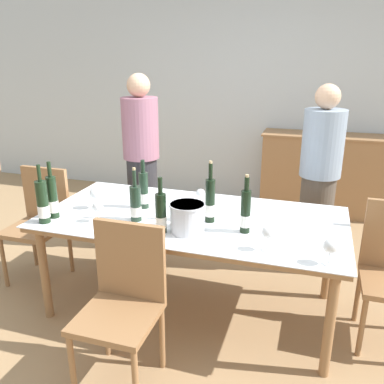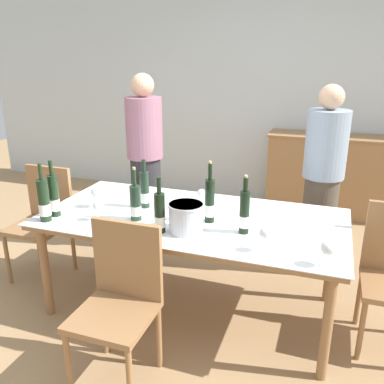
{
  "view_description": "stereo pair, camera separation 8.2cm",
  "coord_description": "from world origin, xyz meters",
  "px_view_note": "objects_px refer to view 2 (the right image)",
  "views": [
    {
      "loc": [
        0.78,
        -2.49,
        1.8
      ],
      "look_at": [
        0.0,
        0.0,
        0.91
      ],
      "focal_mm": 38.0,
      "sensor_mm": 36.0,
      "label": 1
    },
    {
      "loc": [
        0.86,
        -2.46,
        1.8
      ],
      "look_at": [
        0.0,
        0.0,
        0.91
      ],
      "focal_mm": 38.0,
      "sensor_mm": 36.0,
      "label": 2
    }
  ],
  "objects_px": {
    "wine_bottle_5": "(160,213)",
    "wine_glass_4": "(265,234)",
    "ice_bucket": "(186,217)",
    "person_guest_left": "(322,183)",
    "wine_bottle_0": "(210,202)",
    "wine_bottle_6": "(44,202)",
    "chair_near_front": "(120,294)",
    "dining_table": "(192,224)",
    "chair_left_end": "(44,215)",
    "wine_bottle_2": "(136,203)",
    "wine_bottle_4": "(145,190)",
    "wine_glass_1": "(97,193)",
    "sideboard_cabinet": "(329,175)",
    "wine_glass_3": "(202,194)",
    "person_host": "(145,164)",
    "wine_bottle_3": "(54,197)",
    "wine_glass_0": "(98,207)",
    "wine_glass_2": "(328,249)",
    "wine_bottle_1": "(244,213)"
  },
  "relations": [
    {
      "from": "wine_glass_0",
      "to": "wine_glass_1",
      "type": "height_order",
      "value": "wine_glass_1"
    },
    {
      "from": "wine_bottle_2",
      "to": "wine_glass_4",
      "type": "distance_m",
      "value": 0.92
    },
    {
      "from": "chair_left_end",
      "to": "chair_near_front",
      "type": "relative_size",
      "value": 1.0
    },
    {
      "from": "wine_bottle_5",
      "to": "wine_glass_4",
      "type": "distance_m",
      "value": 0.67
    },
    {
      "from": "wine_glass_3",
      "to": "person_host",
      "type": "xyz_separation_m",
      "value": [
        -0.76,
        0.63,
        0.0
      ]
    },
    {
      "from": "wine_glass_4",
      "to": "sideboard_cabinet",
      "type": "bearing_deg",
      "value": 83.46
    },
    {
      "from": "ice_bucket",
      "to": "wine_bottle_5",
      "type": "relative_size",
      "value": 0.63
    },
    {
      "from": "sideboard_cabinet",
      "to": "wine_bottle_4",
      "type": "height_order",
      "value": "wine_bottle_4"
    },
    {
      "from": "wine_glass_4",
      "to": "wine_bottle_0",
      "type": "bearing_deg",
      "value": 143.6
    },
    {
      "from": "chair_left_end",
      "to": "person_guest_left",
      "type": "bearing_deg",
      "value": 20.07
    },
    {
      "from": "dining_table",
      "to": "chair_left_end",
      "type": "distance_m",
      "value": 1.35
    },
    {
      "from": "ice_bucket",
      "to": "person_guest_left",
      "type": "bearing_deg",
      "value": 55.4
    },
    {
      "from": "dining_table",
      "to": "wine_bottle_4",
      "type": "bearing_deg",
      "value": 171.04
    },
    {
      "from": "wine_glass_1",
      "to": "person_guest_left",
      "type": "distance_m",
      "value": 1.8
    },
    {
      "from": "wine_bottle_4",
      "to": "person_guest_left",
      "type": "distance_m",
      "value": 1.46
    },
    {
      "from": "wine_bottle_6",
      "to": "wine_glass_0",
      "type": "height_order",
      "value": "wine_bottle_6"
    },
    {
      "from": "wine_glass_1",
      "to": "chair_left_end",
      "type": "height_order",
      "value": "chair_left_end"
    },
    {
      "from": "person_host",
      "to": "wine_bottle_1",
      "type": "bearing_deg",
      "value": -40.64
    },
    {
      "from": "wine_bottle_6",
      "to": "person_guest_left",
      "type": "xyz_separation_m",
      "value": [
        1.73,
        1.27,
        -0.07
      ]
    },
    {
      "from": "wine_glass_4",
      "to": "chair_near_front",
      "type": "height_order",
      "value": "chair_near_front"
    },
    {
      "from": "wine_glass_1",
      "to": "chair_left_end",
      "type": "distance_m",
      "value": 0.71
    },
    {
      "from": "wine_bottle_5",
      "to": "wine_glass_2",
      "type": "xyz_separation_m",
      "value": [
        1.01,
        -0.11,
        -0.02
      ]
    },
    {
      "from": "sideboard_cabinet",
      "to": "chair_near_front",
      "type": "distance_m",
      "value": 3.23
    },
    {
      "from": "chair_near_front",
      "to": "wine_bottle_6",
      "type": "bearing_deg",
      "value": 154.72
    },
    {
      "from": "wine_bottle_6",
      "to": "wine_glass_0",
      "type": "xyz_separation_m",
      "value": [
        0.34,
        0.11,
        -0.03
      ]
    },
    {
      "from": "wine_bottle_3",
      "to": "wine_glass_4",
      "type": "bearing_deg",
      "value": -2.42
    },
    {
      "from": "wine_bottle_0",
      "to": "wine_bottle_6",
      "type": "bearing_deg",
      "value": -161.77
    },
    {
      "from": "wine_bottle_0",
      "to": "wine_glass_1",
      "type": "height_order",
      "value": "wine_bottle_0"
    },
    {
      "from": "wine_glass_2",
      "to": "person_guest_left",
      "type": "distance_m",
      "value": 1.3
    },
    {
      "from": "person_guest_left",
      "to": "wine_bottle_4",
      "type": "bearing_deg",
      "value": -146.04
    },
    {
      "from": "chair_left_end",
      "to": "person_host",
      "type": "bearing_deg",
      "value": 52.3
    },
    {
      "from": "wine_bottle_4",
      "to": "wine_glass_2",
      "type": "bearing_deg",
      "value": -20.45
    },
    {
      "from": "wine_glass_2",
      "to": "wine_bottle_3",
      "type": "bearing_deg",
      "value": 176.07
    },
    {
      "from": "wine_bottle_2",
      "to": "wine_glass_1",
      "type": "relative_size",
      "value": 2.32
    },
    {
      "from": "wine_glass_2",
      "to": "wine_glass_3",
      "type": "xyz_separation_m",
      "value": [
        -0.9,
        0.63,
        -0.01
      ]
    },
    {
      "from": "ice_bucket",
      "to": "person_guest_left",
      "type": "distance_m",
      "value": 1.37
    },
    {
      "from": "dining_table",
      "to": "ice_bucket",
      "type": "relative_size",
      "value": 9.17
    },
    {
      "from": "wine_bottle_3",
      "to": "wine_bottle_6",
      "type": "height_order",
      "value": "wine_bottle_6"
    },
    {
      "from": "wine_bottle_1",
      "to": "wine_bottle_2",
      "type": "xyz_separation_m",
      "value": [
        -0.74,
        -0.03,
        -0.02
      ]
    },
    {
      "from": "wine_bottle_4",
      "to": "chair_near_front",
      "type": "bearing_deg",
      "value": -74.74
    },
    {
      "from": "person_host",
      "to": "wine_bottle_3",
      "type": "bearing_deg",
      "value": -97.48
    },
    {
      "from": "wine_bottle_3",
      "to": "wine_glass_3",
      "type": "height_order",
      "value": "wine_bottle_3"
    },
    {
      "from": "wine_glass_3",
      "to": "person_host",
      "type": "relative_size",
      "value": 0.08
    },
    {
      "from": "wine_bottle_1",
      "to": "wine_glass_0",
      "type": "relative_size",
      "value": 2.67
    },
    {
      "from": "dining_table",
      "to": "chair_left_end",
      "type": "relative_size",
      "value": 2.27
    },
    {
      "from": "person_guest_left",
      "to": "wine_bottle_0",
      "type": "bearing_deg",
      "value": -126.59
    },
    {
      "from": "wine_bottle_0",
      "to": "wine_glass_1",
      "type": "relative_size",
      "value": 2.64
    },
    {
      "from": "sideboard_cabinet",
      "to": "dining_table",
      "type": "distance_m",
      "value": 2.48
    },
    {
      "from": "wine_bottle_5",
      "to": "wine_glass_3",
      "type": "distance_m",
      "value": 0.53
    },
    {
      "from": "chair_near_front",
      "to": "wine_bottle_2",
      "type": "bearing_deg",
      "value": 107.12
    }
  ]
}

